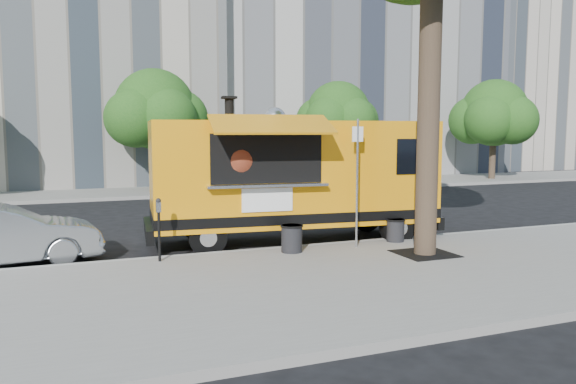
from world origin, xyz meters
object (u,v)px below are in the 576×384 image
Objects in this scene: trash_bin_right at (395,229)px; parking_meter at (159,222)px; far_tree_d at (494,113)px; trash_bin_left at (292,238)px; sedan at (0,236)px; far_tree_b at (155,109)px; far_tree_c at (338,114)px; sign_post at (357,175)px; food_truck at (292,176)px.

parking_meter is at bearing -179.73° from trash_bin_right.
far_tree_d reaches higher than trash_bin_right.
sedan is at bearing 165.82° from trash_bin_left.
far_tree_d is 27.41m from sedan.
far_tree_d is at bearing 38.00° from trash_bin_left.
parking_meter is (-2.00, -14.05, -2.85)m from far_tree_b.
far_tree_b is at bearing 105.03° from trash_bin_right.
far_tree_c is 15.05m from trash_bin_right.
trash_bin_left is (0.92, -14.23, -3.35)m from far_tree_b.
parking_meter is 5.79m from trash_bin_right.
sign_post is (-16.45, -14.15, -2.04)m from far_tree_d.
sedan is (-5.12, -12.70, -3.16)m from far_tree_b.
far_tree_d is at bearing 40.70° from sign_post.
food_truck is at bearing -144.44° from far_tree_d.
sign_post is 4.86× the size of trash_bin_left.
sedan reaches higher than trash_bin_right.
sedan reaches higher than trash_bin_left.
far_tree_c is 1.74× the size of sign_post.
far_tree_c is 1.28× the size of sedan.
far_tree_b is at bearing -29.38° from sedan.
parking_meter is at bearing -128.66° from far_tree_c.
trash_bin_right is at bearing -74.97° from far_tree_b.
far_tree_b is 14.61m from sign_post.
sign_post is 7.92m from sedan.
far_tree_b is 14.91m from trash_bin_right.
parking_meter is 0.33× the size of sedan.
food_truck is 1.88× the size of sedan.
far_tree_d is at bearing -0.30° from far_tree_b.
parking_meter is 2.16× the size of trash_bin_left.
sedan is at bearing -138.72° from far_tree_c.
trash_bin_right is (8.89, -1.32, -0.22)m from sedan.
trash_bin_left is (-0.70, -1.70, -1.26)m from food_truck.
sedan is (-3.12, 1.35, -0.31)m from parking_meter.
food_truck is at bearing 67.71° from trash_bin_left.
sedan is 6.57× the size of trash_bin_left.
far_tree_d is at bearing 42.42° from trash_bin_right.
far_tree_b is 8.90× the size of trash_bin_left.
far_tree_d is 25.38m from parking_meter.
trash_bin_left is (-8.08, -13.93, -3.24)m from far_tree_c.
far_tree_d reaches higher than food_truck.
far_tree_c is 15.48m from sign_post.
trash_bin_right is at bearing -29.15° from food_truck.
parking_meter is 3.99m from food_truck.
trash_bin_right is (-15.24, -13.92, -3.44)m from far_tree_d.
far_tree_c is 14.42m from food_truck.
far_tree_b is at bearing 103.01° from food_truck.
sedan is (-6.74, -0.17, -1.07)m from food_truck.
trash_bin_left is 1.10× the size of trash_bin_right.
far_tree_b is 1.35× the size of sedan.
trash_bin_left is (-1.63, 0.02, -1.37)m from sign_post.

